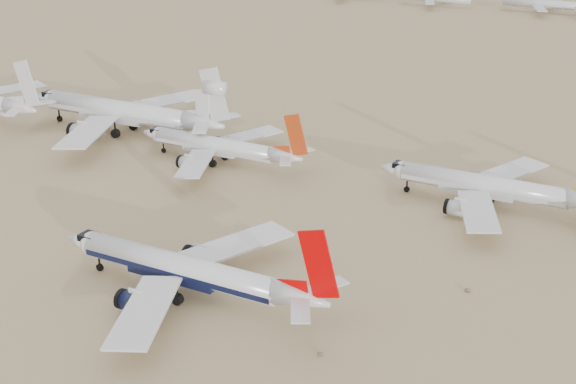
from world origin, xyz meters
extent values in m
plane|color=#907553|center=(0.00, 0.00, 0.00)|extent=(7000.00, 7000.00, 0.00)
cylinder|color=silver|center=(-4.68, 6.99, 5.13)|extent=(37.77, 4.47, 4.47)
cube|color=black|center=(-4.68, 6.99, 4.58)|extent=(37.02, 4.53, 1.00)
sphere|color=silver|center=(-23.57, 6.99, 5.13)|extent=(4.47, 4.47, 4.47)
cube|color=black|center=(-24.24, 6.99, 6.36)|extent=(3.13, 2.90, 1.12)
cone|color=silver|center=(18.67, 6.99, 5.47)|extent=(9.44, 4.47, 4.47)
cube|color=silver|center=(-1.76, -6.26, 4.35)|extent=(14.59, 22.99, 0.70)
cube|color=silver|center=(20.50, 2.65, 6.03)|extent=(6.00, 7.84, 0.27)
cylinder|color=black|center=(-6.78, -2.30, 2.34)|extent=(5.25, 3.21, 3.21)
cube|color=silver|center=(-1.76, 20.24, 4.35)|extent=(14.59, 22.99, 0.70)
cube|color=silver|center=(20.50, 11.33, 6.03)|extent=(6.00, 7.84, 0.27)
cylinder|color=black|center=(-6.78, 16.27, 2.34)|extent=(5.25, 3.21, 3.21)
cube|color=#D00002|center=(21.29, 6.99, 11.98)|extent=(7.16, 0.36, 11.80)
cylinder|color=black|center=(-22.45, 6.99, 0.67)|extent=(1.34, 0.56, 1.34)
cylinder|color=black|center=(-3.11, 3.86, 0.94)|extent=(1.88, 1.12, 1.88)
cylinder|color=black|center=(-3.11, 10.11, 0.94)|extent=(1.88, 1.12, 1.88)
cylinder|color=silver|center=(29.67, 68.76, 4.98)|extent=(35.66, 4.33, 4.33)
cube|color=silver|center=(29.67, 68.76, 4.44)|extent=(34.95, 4.40, 0.98)
sphere|color=silver|center=(11.84, 68.76, 4.98)|extent=(4.33, 4.33, 4.33)
cube|color=black|center=(11.19, 68.76, 6.18)|extent=(3.03, 2.82, 1.08)
cube|color=silver|center=(32.42, 56.19, 4.23)|extent=(13.77, 21.71, 0.67)
cylinder|color=silver|center=(27.69, 59.94, 2.27)|extent=(4.95, 3.12, 3.12)
cube|color=silver|center=(32.42, 81.33, 4.23)|extent=(13.77, 21.71, 0.67)
cylinder|color=silver|center=(27.69, 77.59, 2.27)|extent=(4.95, 3.12, 3.12)
cylinder|color=black|center=(12.92, 68.76, 0.65)|extent=(1.30, 0.54, 1.30)
cylinder|color=black|center=(31.15, 65.73, 0.91)|extent=(1.82, 1.08, 1.82)
cylinder|color=black|center=(31.15, 71.79, 0.91)|extent=(1.82, 1.08, 1.82)
cylinder|color=silver|center=(-35.48, 64.51, 4.61)|extent=(32.82, 4.01, 4.01)
cube|color=silver|center=(-35.48, 64.51, 4.11)|extent=(32.17, 4.07, 0.90)
sphere|color=silver|center=(-51.89, 64.51, 4.61)|extent=(4.01, 4.01, 4.01)
cube|color=black|center=(-52.49, 64.51, 5.72)|extent=(2.81, 2.61, 1.00)
cone|color=silver|center=(-15.19, 64.51, 4.91)|extent=(8.21, 4.01, 4.01)
cube|color=silver|center=(-32.94, 52.93, 3.91)|extent=(12.68, 19.98, 0.62)
cube|color=silver|center=(-13.60, 60.72, 5.42)|extent=(5.21, 6.81, 0.24)
cylinder|color=silver|center=(-37.30, 56.38, 2.10)|extent=(4.56, 2.89, 2.89)
cube|color=silver|center=(-32.94, 76.09, 3.91)|extent=(12.68, 19.98, 0.62)
cube|color=silver|center=(-13.60, 68.31, 5.42)|extent=(5.21, 6.81, 0.24)
cylinder|color=silver|center=(-37.30, 72.65, 2.10)|extent=(4.56, 2.89, 2.89)
cube|color=#BF3811|center=(-12.91, 64.51, 10.60)|extent=(6.22, 0.32, 10.25)
cylinder|color=black|center=(-50.89, 64.51, 0.60)|extent=(1.20, 0.50, 1.20)
cylinder|color=black|center=(-34.11, 61.70, 0.84)|extent=(1.68, 1.00, 1.68)
cylinder|color=black|center=(-34.11, 67.32, 0.84)|extent=(1.68, 1.00, 1.68)
cylinder|color=silver|center=(-71.55, 72.26, 6.33)|extent=(45.98, 5.51, 5.51)
cube|color=silver|center=(-71.55, 72.26, 5.64)|extent=(45.06, 5.59, 1.24)
sphere|color=silver|center=(-94.54, 72.26, 6.33)|extent=(5.51, 5.51, 5.51)
cube|color=black|center=(-95.37, 72.26, 7.85)|extent=(3.85, 3.58, 1.38)
cone|color=silver|center=(-43.13, 72.26, 6.74)|extent=(11.50, 5.51, 5.51)
cube|color=silver|center=(-68.00, 56.10, 5.37)|extent=(17.76, 27.99, 0.86)
cube|color=silver|center=(-40.89, 66.97, 7.43)|extent=(7.30, 9.54, 0.33)
cylinder|color=silver|center=(-74.10, 60.93, 2.88)|extent=(6.39, 3.96, 3.96)
cube|color=silver|center=(-68.00, 88.43, 5.37)|extent=(17.76, 27.99, 0.86)
cube|color=silver|center=(-40.89, 77.56, 7.43)|extent=(7.30, 9.54, 0.33)
cylinder|color=silver|center=(-74.10, 83.60, 2.88)|extent=(6.39, 3.96, 3.96)
cube|color=silver|center=(-39.94, 72.26, 14.69)|extent=(8.71, 0.44, 14.36)
cylinder|color=silver|center=(-39.62, 72.26, 16.46)|extent=(5.75, 3.57, 3.57)
cylinder|color=black|center=(-93.16, 72.26, 0.83)|extent=(1.65, 0.69, 1.65)
cylinder|color=black|center=(-69.63, 68.41, 1.16)|extent=(2.31, 1.38, 2.31)
cylinder|color=black|center=(-69.63, 76.12, 1.16)|extent=(2.31, 1.38, 2.31)
cone|color=silver|center=(-95.69, 61.30, 6.31)|extent=(10.48, 5.15, 5.15)
cube|color=silver|center=(-93.66, 56.45, 6.95)|extent=(6.66, 8.70, 0.31)
cube|color=silver|center=(-118.37, 76.11, 5.02)|extent=(16.19, 25.52, 0.79)
cube|color=silver|center=(-93.66, 66.15, 6.95)|extent=(6.66, 8.70, 0.31)
cube|color=silver|center=(-92.78, 61.30, 13.58)|extent=(7.95, 0.41, 13.09)
cube|color=silver|center=(-64.26, 307.86, 3.68)|extent=(9.73, 17.00, 0.36)
cylinder|color=silver|center=(-10.28, 323.19, 4.45)|extent=(41.51, 4.10, 4.10)
cube|color=silver|center=(-10.28, 312.45, 3.84)|extent=(10.94, 19.11, 0.41)
cube|color=silver|center=(-10.28, 333.93, 3.84)|extent=(10.94, 19.11, 0.41)
ellipsoid|color=brown|center=(-30.40, 14.40, 0.29)|extent=(0.98, 0.98, 0.54)
ellipsoid|color=brown|center=(24.40, 1.60, 0.25)|extent=(0.84, 0.84, 0.46)
ellipsoid|color=brown|center=(38.10, 30.90, 0.29)|extent=(0.98, 0.98, 0.54)
camera|label=1|loc=(68.26, -89.90, 67.62)|focal=50.00mm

